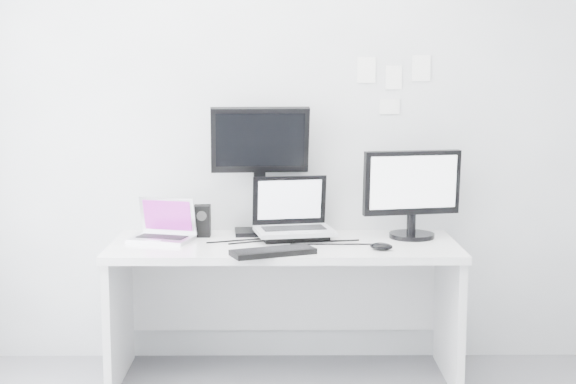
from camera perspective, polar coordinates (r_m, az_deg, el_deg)
The scene contains 13 objects.
back_wall at distance 4.66m, azimuth -0.28°, elevation 4.92°, with size 3.60×3.60×0.00m, color silver.
desk at distance 4.48m, azimuth -0.26°, elevation -8.03°, with size 1.80×0.70×0.73m, color white.
macbook at distance 4.46m, azimuth -8.59°, elevation -1.82°, with size 0.31×0.23×0.23m, color silver.
speaker at distance 4.57m, azimuth -5.79°, elevation -1.94°, with size 0.09×0.09×0.17m, color black.
dell_laptop at distance 4.45m, azimuth 0.43°, elevation -1.09°, with size 0.40×0.31×0.34m, color #BABCC2.
rear_monitor at distance 4.57m, azimuth -1.91°, elevation 1.56°, with size 0.53×0.19×0.72m, color black.
samsung_monitor at distance 4.53m, azimuth 8.41°, elevation -0.05°, with size 0.53×0.24×0.49m, color black.
keyboard at distance 4.11m, azimuth -1.02°, elevation -4.06°, with size 0.41×0.15×0.03m, color black.
mouse at distance 4.24m, azimuth 6.31°, elevation -3.67°, with size 0.12×0.07×0.04m, color black.
wall_note_0 at distance 4.67m, azimuth 5.31°, elevation 8.20°, with size 0.10×0.00×0.14m, color white.
wall_note_1 at distance 4.68m, azimuth 7.15°, elevation 7.69°, with size 0.09×0.00×0.13m, color white.
wall_note_2 at distance 4.71m, azimuth 8.99°, elevation 8.26°, with size 0.10×0.00×0.14m, color white.
wall_note_3 at distance 4.69m, azimuth 6.87°, elevation 5.73°, with size 0.11×0.00×0.08m, color white.
Camera 1 is at (-0.01, -3.05, 1.62)m, focal length 52.68 mm.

